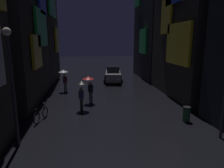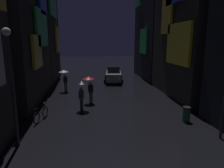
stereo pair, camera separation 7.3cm
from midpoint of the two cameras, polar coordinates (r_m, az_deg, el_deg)
name	(u,v)px [view 2 (the right image)]	position (r m, az deg, el deg)	size (l,w,h in m)	color
building_left_mid	(11,13)	(18.21, -26.86, 17.54)	(4.25, 8.86, 13.87)	#2D2826
building_left_far	(36,9)	(26.33, -20.89, 19.43)	(4.25, 7.43, 17.01)	#2D2826
building_right_mid	(193,11)	(19.49, 22.28, 18.81)	(4.25, 8.69, 14.77)	#33302D
building_right_far	(158,23)	(27.60, 12.97, 16.50)	(4.25, 8.50, 14.13)	#232328
pedestrian_foreground_left_black	(82,87)	(14.21, -8.55, -0.90)	(0.90, 0.90, 2.12)	#38332D
pedestrian_midstreet_left_red	(89,82)	(15.85, -6.42, 0.52)	(0.90, 0.90, 2.12)	#2D2D38
pedestrian_foreground_right_clear	(64,74)	(19.90, -13.38, 2.66)	(0.90, 0.90, 2.12)	#2D2D38
bicycle_parked_at_storefront	(41,114)	(13.34, -19.45, -8.10)	(0.53, 1.77, 0.96)	black
car_distant	(114,74)	(23.98, 0.52, 2.78)	(2.59, 4.30, 1.92)	#99999E
streetlamp_left_near	(11,75)	(9.86, -26.71, 2.38)	(0.36, 0.36, 5.42)	#2D2D33
trash_bin	(186,114)	(13.17, 20.64, -8.08)	(0.46, 0.46, 0.93)	#265933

